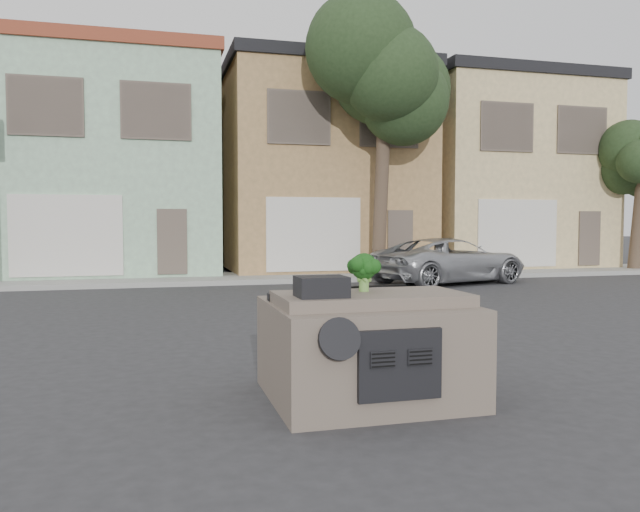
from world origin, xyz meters
name	(u,v)px	position (x,y,z in m)	size (l,w,h in m)	color
ground_plane	(300,344)	(0.00, 0.00, 0.00)	(120.00, 120.00, 0.00)	#303033
sidewalk	(223,279)	(0.00, 10.50, 0.07)	(40.00, 3.00, 0.15)	gray
townhouse_mint	(111,168)	(-3.50, 14.50, 3.77)	(7.20, 8.20, 7.55)	#9AC29F
townhouse_tan	(314,173)	(4.00, 14.50, 3.77)	(7.20, 8.20, 7.55)	#A47E4E
townhouse_beige	(486,176)	(11.50, 14.50, 3.77)	(7.20, 8.20, 7.55)	#D3B87F
silver_pickup	(450,283)	(6.51, 7.91, 0.00)	(2.27, 4.92, 1.37)	#ABADB1
tree_near	(381,147)	(5.00, 9.80, 4.25)	(4.40, 4.00, 8.50)	#24381C
tree_far	(639,190)	(15.00, 9.80, 3.00)	(3.20, 3.00, 6.00)	#24381C
car_dashboard	(366,344)	(0.00, -3.00, 0.56)	(2.00, 1.80, 1.12)	#67594D
instrument_hump	(321,287)	(-0.58, -3.35, 1.22)	(0.48, 0.38, 0.20)	black
wiper_arm	(378,286)	(0.28, -2.62, 1.13)	(0.70, 0.03, 0.02)	black
broccoli	(364,272)	(-0.02, -3.00, 1.32)	(0.34, 0.34, 0.41)	#12380F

